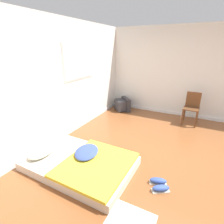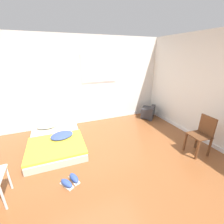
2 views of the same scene
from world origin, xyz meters
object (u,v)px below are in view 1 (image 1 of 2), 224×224
(crt_tv, at_px, (123,105))
(mattress_bed, at_px, (80,162))
(wooden_chair, at_px, (192,106))
(sneaker_pair, at_px, (159,185))

(crt_tv, bearing_deg, mattress_bed, -169.51)
(wooden_chair, bearing_deg, sneaker_pair, 176.25)
(mattress_bed, relative_size, wooden_chair, 2.14)
(sneaker_pair, bearing_deg, crt_tv, 33.41)
(mattress_bed, height_order, wooden_chair, wooden_chair)
(mattress_bed, relative_size, crt_tv, 2.90)
(mattress_bed, bearing_deg, sneaker_pair, -82.94)
(crt_tv, height_order, wooden_chair, wooden_chair)
(crt_tv, bearing_deg, sneaker_pair, -146.59)
(crt_tv, height_order, sneaker_pair, crt_tv)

